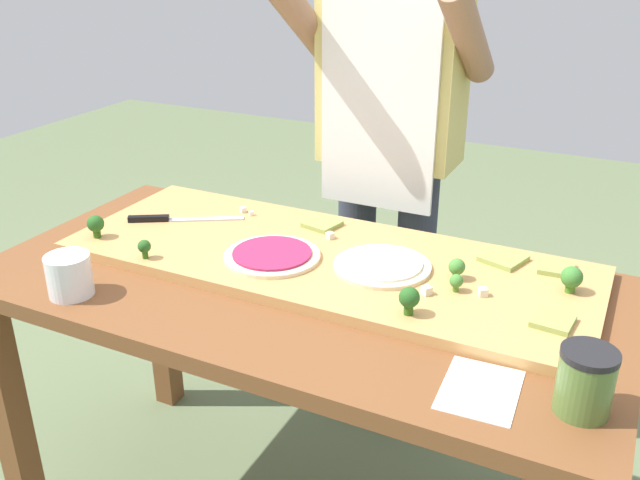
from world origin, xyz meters
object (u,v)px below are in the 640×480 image
at_px(prep_table, 298,323).
at_px(pizza_slice_center, 322,224).
at_px(pizza_whole_white_garlic, 382,265).
at_px(broccoli_floret_center_right, 456,282).
at_px(recipe_note, 480,390).
at_px(pizza_slice_far_left, 553,321).
at_px(broccoli_floret_front_mid, 144,247).
at_px(broccoli_floret_center_left, 96,225).
at_px(cheese_crumble_c, 243,210).
at_px(pizza_slice_far_right, 503,258).
at_px(cook_center, 389,129).
at_px(cheese_crumble_b, 427,290).
at_px(cheese_crumble_a, 251,213).
at_px(flour_cup, 70,278).
at_px(pizza_whole_beet_magenta, 272,255).
at_px(sauce_jar, 585,382).
at_px(chefs_knife, 170,219).
at_px(cheese_crumble_d, 483,292).
at_px(broccoli_floret_front_left, 457,267).
at_px(broccoli_floret_back_left, 572,278).
at_px(broccoli_floret_back_mid, 409,299).
at_px(pizza_slice_near_left, 556,268).
at_px(cheese_crumble_e, 330,235).

height_order(prep_table, pizza_slice_center, pizza_slice_center).
distance_m(pizza_whole_white_garlic, broccoli_floret_center_right, 0.19).
bearing_deg(recipe_note, pizza_slice_far_left, 71.62).
bearing_deg(recipe_note, broccoli_floret_front_mid, 171.41).
xyz_separation_m(broccoli_floret_front_mid, broccoli_floret_center_left, (-0.19, 0.04, 0.01)).
height_order(cheese_crumble_c, recipe_note, cheese_crumble_c).
relative_size(pizza_slice_far_right, cook_center, 0.06).
bearing_deg(cheese_crumble_b, cheese_crumble_a, 159.04).
distance_m(pizza_slice_far_right, flour_cup, 1.01).
bearing_deg(pizza_whole_beet_magenta, sauce_jar, -18.39).
distance_m(pizza_whole_beet_magenta, cheese_crumble_c, 0.31).
bearing_deg(chefs_knife, cheese_crumble_d, -2.87).
bearing_deg(prep_table, broccoli_floret_front_left, 19.72).
relative_size(pizza_slice_center, cook_center, 0.05).
relative_size(pizza_slice_far_left, sauce_jar, 0.65).
distance_m(broccoli_floret_front_left, cheese_crumble_c, 0.67).
xyz_separation_m(chefs_knife, sauce_jar, (1.11, -0.33, 0.03)).
relative_size(prep_table, pizza_whole_white_garlic, 6.52).
xyz_separation_m(pizza_whole_white_garlic, broccoli_floret_front_left, (0.17, 0.02, 0.02)).
relative_size(cheese_crumble_b, recipe_note, 0.11).
height_order(broccoli_floret_center_right, broccoli_floret_back_left, broccoli_floret_back_left).
bearing_deg(flour_cup, cheese_crumble_c, 77.84).
height_order(broccoli_floret_back_left, sauce_jar, sauce_jar).
height_order(sauce_jar, recipe_note, sauce_jar).
bearing_deg(pizza_slice_far_right, pizza_whole_beet_magenta, -155.53).
distance_m(broccoli_floret_front_mid, broccoli_floret_front_left, 0.74).
bearing_deg(flour_cup, pizza_whole_white_garlic, 32.79).
distance_m(pizza_whole_beet_magenta, broccoli_floret_back_mid, 0.40).
bearing_deg(prep_table, chefs_knife, 165.70).
xyz_separation_m(chefs_knife, broccoli_floret_back_mid, (0.75, -0.19, 0.03)).
height_order(sauce_jar, cook_center, cook_center).
bearing_deg(pizza_slice_far_right, chefs_knife, -170.23).
xyz_separation_m(prep_table, sauce_jar, (0.66, -0.21, 0.18)).
relative_size(broccoli_floret_back_mid, broccoli_floret_center_left, 1.02).
height_order(pizza_whole_white_garlic, cheese_crumble_a, pizza_whole_white_garlic).
xyz_separation_m(chefs_knife, pizza_slice_near_left, (1.00, 0.15, 0.00)).
relative_size(cheese_crumble_a, cook_center, 0.01).
height_order(broccoli_floret_front_mid, cheese_crumble_e, broccoli_floret_front_mid).
bearing_deg(sauce_jar, cook_center, 129.38).
relative_size(flour_cup, cook_center, 0.06).
xyz_separation_m(prep_table, recipe_note, (0.49, -0.23, 0.12)).
bearing_deg(pizza_slice_far_right, broccoli_floret_center_right, -106.64).
bearing_deg(pizza_slice_far_left, pizza_slice_center, 158.84).
bearing_deg(cheese_crumble_c, pizza_slice_near_left, 0.79).
height_order(broccoli_floret_back_mid, cheese_crumble_a, broccoli_floret_back_mid).
bearing_deg(pizza_whole_white_garlic, pizza_slice_far_left, -11.67).
distance_m(pizza_slice_far_left, flour_cup, 1.04).
relative_size(pizza_slice_far_left, flour_cup, 0.77).
bearing_deg(pizza_slice_center, chefs_knife, -159.03).
height_order(pizza_whole_beet_magenta, recipe_note, pizza_whole_beet_magenta).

